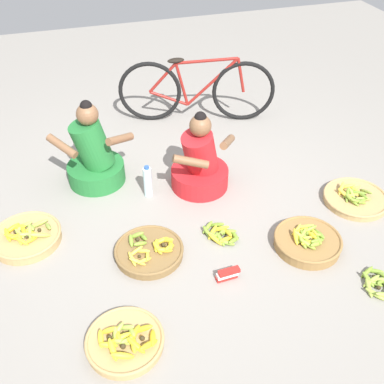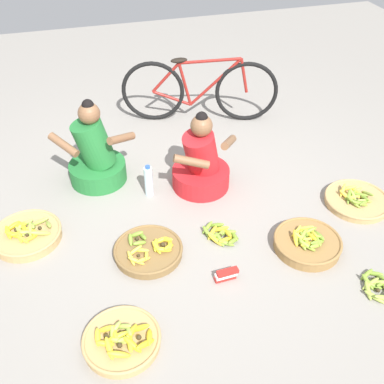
{
  "view_description": "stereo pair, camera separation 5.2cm",
  "coord_description": "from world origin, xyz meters",
  "views": [
    {
      "loc": [
        -0.81,
        -2.88,
        2.57
      ],
      "look_at": [
        0.0,
        -0.2,
        0.35
      ],
      "focal_mm": 42.64,
      "sensor_mm": 36.0,
      "label": 1
    },
    {
      "loc": [
        -0.76,
        -2.89,
        2.57
      ],
      "look_at": [
        0.0,
        -0.2,
        0.35
      ],
      "focal_mm": 42.64,
      "sensor_mm": 36.0,
      "label": 2
    }
  ],
  "objects": [
    {
      "name": "vendor_woman_front",
      "position": [
        0.23,
        0.3,
        0.24
      ],
      "size": [
        0.67,
        0.54,
        0.76
      ],
      "color": "red",
      "rests_on": "ground"
    },
    {
      "name": "banana_basket_near_vendor",
      "position": [
        0.79,
        -0.7,
        0.06
      ],
      "size": [
        0.53,
        0.53,
        0.16
      ],
      "color": "olive",
      "rests_on": "ground"
    },
    {
      "name": "loose_bananas_front_center",
      "position": [
        1.08,
        -1.21,
        0.03
      ],
      "size": [
        0.25,
        0.32,
        0.09
      ],
      "color": "#9EB747",
      "rests_on": "ground"
    },
    {
      "name": "vendor_woman_behind",
      "position": [
        -0.67,
        0.65,
        0.26
      ],
      "size": [
        0.76,
        0.52,
        0.82
      ],
      "color": "#237233",
      "rests_on": "ground"
    },
    {
      "name": "bicycle_leaning",
      "position": [
        0.56,
        1.48,
        0.36
      ],
      "size": [
        1.65,
        0.52,
        0.73
      ],
      "color": "black",
      "rests_on": "ground"
    },
    {
      "name": "loose_bananas_back_right",
      "position": [
        0.18,
        -0.4,
        0.03
      ],
      "size": [
        0.29,
        0.32,
        0.09
      ],
      "color": "olive",
      "rests_on": "ground"
    },
    {
      "name": "ground_plane",
      "position": [
        0.0,
        0.0,
        0.0
      ],
      "size": [
        10.0,
        10.0,
        0.0
      ],
      "primitive_type": "plane",
      "color": "gray"
    },
    {
      "name": "packet_carton_stack",
      "position": [
        0.08,
        -0.83,
        0.04
      ],
      "size": [
        0.18,
        0.06,
        0.09
      ],
      "color": "red",
      "rests_on": "ground"
    },
    {
      "name": "water_bottle",
      "position": [
        -0.26,
        0.3,
        0.15
      ],
      "size": [
        0.08,
        0.08,
        0.31
      ],
      "color": "silver",
      "rests_on": "ground"
    },
    {
      "name": "banana_basket_mid_left",
      "position": [
        -1.31,
        0.0,
        0.05
      ],
      "size": [
        0.55,
        0.55,
        0.15
      ],
      "color": "tan",
      "rests_on": "ground"
    },
    {
      "name": "banana_basket_front_right",
      "position": [
        -0.73,
        -1.16,
        0.05
      ],
      "size": [
        0.5,
        0.5,
        0.15
      ],
      "color": "tan",
      "rests_on": "ground"
    },
    {
      "name": "banana_basket_near_bicycle",
      "position": [
        1.46,
        -0.33,
        0.04
      ],
      "size": [
        0.56,
        0.56,
        0.14
      ],
      "color": "tan",
      "rests_on": "ground"
    },
    {
      "name": "banana_basket_mid_right",
      "position": [
        -0.41,
        -0.43,
        0.04
      ],
      "size": [
        0.53,
        0.53,
        0.14
      ],
      "color": "brown",
      "rests_on": "ground"
    }
  ]
}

